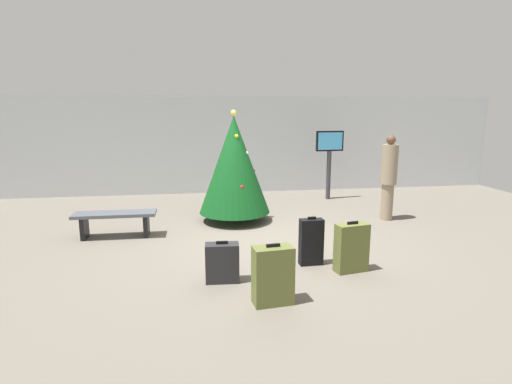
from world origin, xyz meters
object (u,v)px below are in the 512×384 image
Objects in this scene: suitcase_1 at (273,275)px; traveller_0 at (389,176)px; flight_info_kiosk at (329,153)px; suitcase_0 at (311,242)px; holiday_tree at (234,165)px; waiting_bench at (115,219)px; suitcase_3 at (351,248)px; suitcase_2 at (222,263)px.

traveller_0 is at bearing 47.18° from suitcase_1.
flight_info_kiosk is 5.02m from suitcase_0.
holiday_tree is 1.58× the size of waiting_bench.
suitcase_3 is (-1.90, -2.67, -0.62)m from traveller_0.
suitcase_0 is at bearing -111.82° from flight_info_kiosk.
suitcase_0 reaches higher than waiting_bench.
waiting_bench is 3.92m from suitcase_1.
flight_info_kiosk is 5.84m from waiting_bench.
suitcase_2 reaches higher than waiting_bench.
holiday_tree is 3.50m from suitcase_3.
traveller_0 is 2.42× the size of suitcase_3.
suitcase_0 is at bearing 145.07° from suitcase_3.
holiday_tree is at bearing -145.84° from flight_info_kiosk.
waiting_bench is 1.97× the size of suitcase_3.
suitcase_0 is at bearing 17.25° from suitcase_2.
suitcase_0 is (3.26, -1.89, 0.00)m from waiting_bench.
traveller_0 is 2.40× the size of suitcase_1.
flight_info_kiosk reaches higher than suitcase_2.
flight_info_kiosk is at bearing 74.98° from suitcase_3.
suitcase_1 is 0.94m from suitcase_2.
traveller_0 is 4.75m from suitcase_2.
waiting_bench is at bearing -175.74° from traveller_0.
suitcase_0 is 0.62m from suitcase_3.
holiday_tree reaches higher than suitcase_2.
suitcase_2 is at bearing -51.35° from waiting_bench.
flight_info_kiosk reaches higher than suitcase_0.
suitcase_0 is at bearing -30.12° from waiting_bench.
suitcase_2 is at bearing -144.17° from traveller_0.
holiday_tree reaches higher than suitcase_1.
flight_info_kiosk is at bearing 68.18° from suitcase_0.
holiday_tree is 3.33m from suitcase_2.
suitcase_1 is at bearing -52.58° from suitcase_2.
holiday_tree is 3.10× the size of suitcase_1.
suitcase_1 is at bearing -51.64° from waiting_bench.
suitcase_3 is at bearing -65.08° from holiday_tree.
waiting_bench is 2.57× the size of suitcase_2.
suitcase_3 reaches higher than waiting_bench.
suitcase_3 is at bearing 2.36° from suitcase_2.
suitcase_3 is at bearing -34.93° from suitcase_0.
waiting_bench is at bearing -152.14° from flight_info_kiosk.
suitcase_0 reaches higher than suitcase_2.
suitcase_3 is (3.77, -2.25, 0.00)m from waiting_bench.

